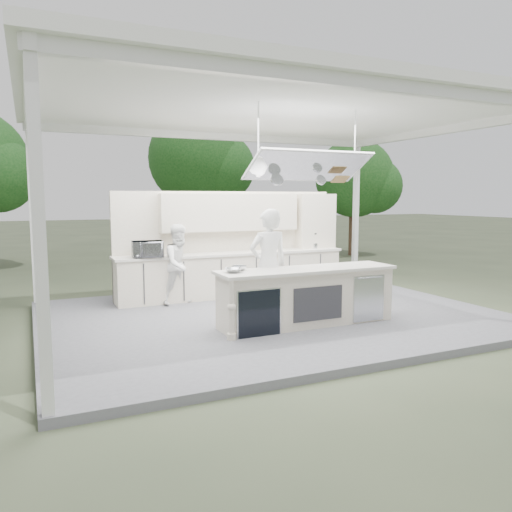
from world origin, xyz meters
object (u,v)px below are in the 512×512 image
sous_chef (180,264)px  head_chef (268,265)px  demo_island (306,296)px  back_counter (233,274)px

sous_chef → head_chef: bearing=-82.2°
demo_island → sous_chef: size_ratio=1.94×
demo_island → back_counter: size_ratio=0.61×
demo_island → back_counter: same height
back_counter → demo_island: bearing=-86.4°
head_chef → sous_chef: size_ratio=1.21×
back_counter → head_chef: size_ratio=2.63×
head_chef → sous_chef: bearing=-64.5°
demo_island → back_counter: bearing=93.6°
demo_island → sous_chef: 2.88m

